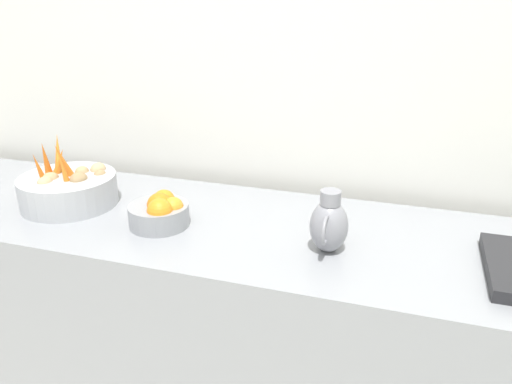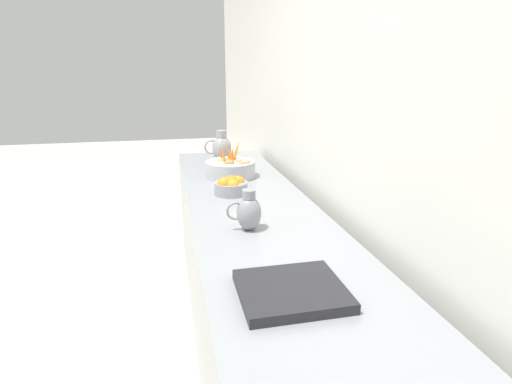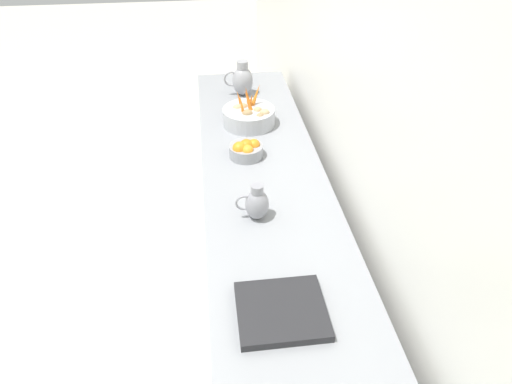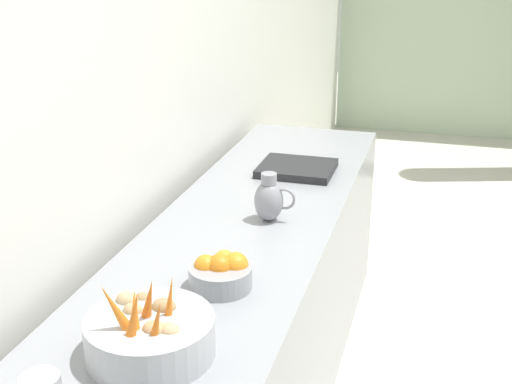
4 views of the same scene
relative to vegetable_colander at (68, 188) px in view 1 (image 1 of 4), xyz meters
The scene contains 5 objects.
tile_wall_left 1.43m from the vegetable_colander, 111.10° to the left, with size 0.10×8.53×3.00m, color white.
prep_counter 0.88m from the vegetable_colander, 91.62° to the left, with size 0.68×3.20×0.87m, color gray.
vegetable_colander is the anchor object (origin of this frame).
orange_bowl 0.41m from the vegetable_colander, 81.42° to the left, with size 0.20×0.20×0.11m.
metal_pitcher_short 0.96m from the vegetable_colander, 85.98° to the left, with size 0.16×0.11×0.19m.
Camera 1 is at (-0.08, 0.35, 1.58)m, focal length 35.08 mm.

